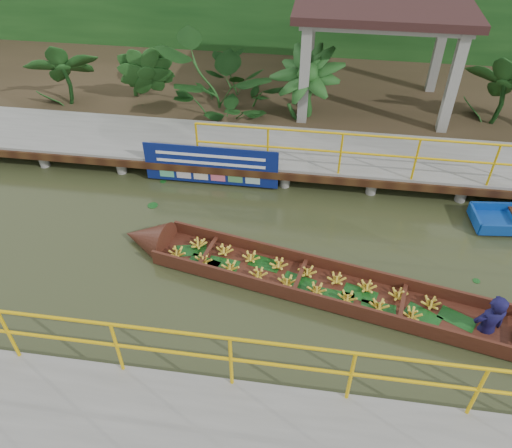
# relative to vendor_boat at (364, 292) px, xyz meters

# --- Properties ---
(ground) EXTENTS (80.00, 80.00, 0.00)m
(ground) POSITION_rel_vendor_boat_xyz_m (-2.76, 0.65, -0.22)
(ground) COLOR #33371B
(ground) RESTS_ON ground
(land_strip) EXTENTS (30.00, 8.00, 0.45)m
(land_strip) POSITION_rel_vendor_boat_xyz_m (-2.76, 8.15, 0.01)
(land_strip) COLOR #2E2617
(land_strip) RESTS_ON ground
(far_dock) EXTENTS (16.00, 2.06, 1.66)m
(far_dock) POSITION_rel_vendor_boat_xyz_m (-2.74, 4.08, 0.26)
(far_dock) COLOR slate
(far_dock) RESTS_ON ground
(pavilion) EXTENTS (4.40, 3.00, 3.00)m
(pavilion) POSITION_rel_vendor_boat_xyz_m (0.24, 6.95, 2.60)
(pavilion) COLOR slate
(pavilion) RESTS_ON ground
(foliage_backdrop) EXTENTS (30.00, 0.80, 4.00)m
(foliage_backdrop) POSITION_rel_vendor_boat_xyz_m (-2.76, 10.65, 1.78)
(foliage_backdrop) COLOR #133D13
(foliage_backdrop) RESTS_ON ground
(vendor_boat) EXTENTS (9.29, 2.82, 1.99)m
(vendor_boat) POSITION_rel_vendor_boat_xyz_m (0.00, 0.00, 0.00)
(vendor_boat) COLOR #391A0F
(vendor_boat) RESTS_ON ground
(blue_banner) EXTENTS (3.12, 0.04, 0.98)m
(blue_banner) POSITION_rel_vendor_boat_xyz_m (-3.46, 3.13, 0.34)
(blue_banner) COLOR navy
(blue_banner) RESTS_ON ground
(tropical_plants) EXTENTS (14.17, 1.17, 1.46)m
(tropical_plants) POSITION_rel_vendor_boat_xyz_m (-1.80, 5.95, 0.97)
(tropical_plants) COLOR #133D13
(tropical_plants) RESTS_ON ground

